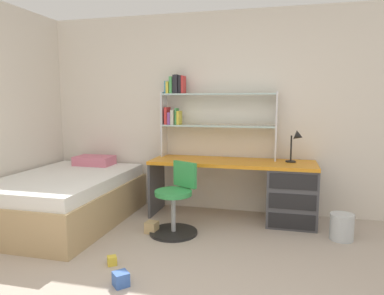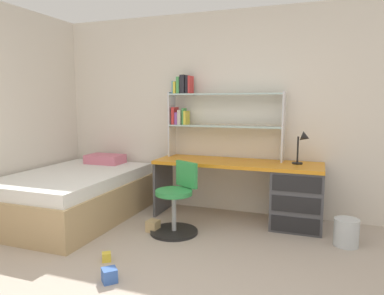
{
  "view_description": "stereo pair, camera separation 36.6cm",
  "coord_description": "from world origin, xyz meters",
  "px_view_note": "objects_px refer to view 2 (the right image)",
  "views": [
    {
      "loc": [
        0.73,
        -1.88,
        1.42
      ],
      "look_at": [
        -0.17,
        1.65,
        0.95
      ],
      "focal_mm": 32.99,
      "sensor_mm": 36.0,
      "label": 1
    },
    {
      "loc": [
        1.08,
        -1.77,
        1.42
      ],
      "look_at": [
        -0.17,
        1.65,
        0.95
      ],
      "focal_mm": 32.99,
      "sensor_mm": 36.0,
      "label": 2
    }
  ],
  "objects_px": {
    "desk_lamp": "(303,142)",
    "bed_platform": "(75,195)",
    "swivel_chair": "(176,206)",
    "toy_block_blue_1": "(109,275)",
    "toy_block_yellow_2": "(106,257)",
    "bookshelf_hutch": "(208,109)",
    "toy_block_natural_0": "(153,226)",
    "desk": "(281,191)",
    "waste_bin": "(346,232)"
  },
  "relations": [
    {
      "from": "swivel_chair",
      "to": "waste_bin",
      "type": "xyz_separation_m",
      "value": [
        1.73,
        0.25,
        -0.16
      ]
    },
    {
      "from": "desk",
      "to": "swivel_chair",
      "type": "xyz_separation_m",
      "value": [
        -1.04,
        -0.65,
        -0.1
      ]
    },
    {
      "from": "desk_lamp",
      "to": "toy_block_natural_0",
      "type": "bearing_deg",
      "value": -153.32
    },
    {
      "from": "toy_block_natural_0",
      "to": "toy_block_blue_1",
      "type": "xyz_separation_m",
      "value": [
        0.17,
        -1.12,
        -0.01
      ]
    },
    {
      "from": "bed_platform",
      "to": "bookshelf_hutch",
      "type": "bearing_deg",
      "value": 29.12
    },
    {
      "from": "toy_block_blue_1",
      "to": "toy_block_natural_0",
      "type": "bearing_deg",
      "value": 98.55
    },
    {
      "from": "toy_block_natural_0",
      "to": "toy_block_blue_1",
      "type": "bearing_deg",
      "value": -81.45
    },
    {
      "from": "swivel_chair",
      "to": "bed_platform",
      "type": "relative_size",
      "value": 0.41
    },
    {
      "from": "bed_platform",
      "to": "toy_block_natural_0",
      "type": "bearing_deg",
      "value": -4.72
    },
    {
      "from": "swivel_chair",
      "to": "toy_block_yellow_2",
      "type": "distance_m",
      "value": 0.96
    },
    {
      "from": "bed_platform",
      "to": "desk",
      "type": "bearing_deg",
      "value": 14.43
    },
    {
      "from": "swivel_chair",
      "to": "waste_bin",
      "type": "relative_size",
      "value": 2.82
    },
    {
      "from": "toy_block_blue_1",
      "to": "toy_block_yellow_2",
      "type": "height_order",
      "value": "toy_block_blue_1"
    },
    {
      "from": "swivel_chair",
      "to": "toy_block_blue_1",
      "type": "xyz_separation_m",
      "value": [
        -0.09,
        -1.18,
        -0.25
      ]
    },
    {
      "from": "bookshelf_hutch",
      "to": "swivel_chair",
      "type": "distance_m",
      "value": 1.34
    },
    {
      "from": "desk_lamp",
      "to": "toy_block_natural_0",
      "type": "distance_m",
      "value": 1.93
    },
    {
      "from": "desk_lamp",
      "to": "bookshelf_hutch",
      "type": "bearing_deg",
      "value": 173.35
    },
    {
      "from": "desk",
      "to": "toy_block_blue_1",
      "type": "xyz_separation_m",
      "value": [
        -1.13,
        -1.83,
        -0.34
      ]
    },
    {
      "from": "bookshelf_hutch",
      "to": "desk",
      "type": "bearing_deg",
      "value": -11.31
    },
    {
      "from": "desk_lamp",
      "to": "swivel_chair",
      "type": "height_order",
      "value": "desk_lamp"
    },
    {
      "from": "bookshelf_hutch",
      "to": "toy_block_natural_0",
      "type": "relative_size",
      "value": 11.75
    },
    {
      "from": "desk_lamp",
      "to": "waste_bin",
      "type": "height_order",
      "value": "desk_lamp"
    },
    {
      "from": "swivel_chair",
      "to": "waste_bin",
      "type": "distance_m",
      "value": 1.75
    },
    {
      "from": "toy_block_yellow_2",
      "to": "bookshelf_hutch",
      "type": "bearing_deg",
      "value": 76.61
    },
    {
      "from": "bookshelf_hutch",
      "to": "desk_lamp",
      "type": "relative_size",
      "value": 3.8
    },
    {
      "from": "waste_bin",
      "to": "toy_block_yellow_2",
      "type": "bearing_deg",
      "value": -151.46
    },
    {
      "from": "swivel_chair",
      "to": "waste_bin",
      "type": "height_order",
      "value": "swivel_chair"
    },
    {
      "from": "bookshelf_hutch",
      "to": "toy_block_blue_1",
      "type": "distance_m",
      "value": 2.4
    },
    {
      "from": "bookshelf_hutch",
      "to": "swivel_chair",
      "type": "xyz_separation_m",
      "value": [
        -0.09,
        -0.84,
        -1.03
      ]
    },
    {
      "from": "desk",
      "to": "desk_lamp",
      "type": "distance_m",
      "value": 0.62
    },
    {
      "from": "waste_bin",
      "to": "desk",
      "type": "bearing_deg",
      "value": 149.56
    },
    {
      "from": "waste_bin",
      "to": "toy_block_natural_0",
      "type": "distance_m",
      "value": 2.01
    },
    {
      "from": "bookshelf_hutch",
      "to": "desk_lamp",
      "type": "bearing_deg",
      "value": -6.65
    },
    {
      "from": "swivel_chair",
      "to": "toy_block_yellow_2",
      "type": "bearing_deg",
      "value": -110.17
    },
    {
      "from": "swivel_chair",
      "to": "bed_platform",
      "type": "height_order",
      "value": "swivel_chair"
    },
    {
      "from": "bed_platform",
      "to": "toy_block_yellow_2",
      "type": "bearing_deg",
      "value": -40.65
    },
    {
      "from": "desk_lamp",
      "to": "bed_platform",
      "type": "bearing_deg",
      "value": -165.68
    },
    {
      "from": "bed_platform",
      "to": "toy_block_blue_1",
      "type": "distance_m",
      "value": 1.77
    },
    {
      "from": "waste_bin",
      "to": "toy_block_blue_1",
      "type": "distance_m",
      "value": 2.31
    },
    {
      "from": "desk",
      "to": "bed_platform",
      "type": "xyz_separation_m",
      "value": [
        -2.41,
        -0.62,
        -0.11
      ]
    },
    {
      "from": "desk_lamp",
      "to": "toy_block_yellow_2",
      "type": "height_order",
      "value": "desk_lamp"
    },
    {
      "from": "bookshelf_hutch",
      "to": "bed_platform",
      "type": "bearing_deg",
      "value": -150.88
    },
    {
      "from": "swivel_chair",
      "to": "toy_block_natural_0",
      "type": "distance_m",
      "value": 0.35
    },
    {
      "from": "bed_platform",
      "to": "toy_block_natural_0",
      "type": "height_order",
      "value": "bed_platform"
    },
    {
      "from": "swivel_chair",
      "to": "toy_block_blue_1",
      "type": "relative_size",
      "value": 6.94
    },
    {
      "from": "bed_platform",
      "to": "toy_block_blue_1",
      "type": "bearing_deg",
      "value": -43.34
    },
    {
      "from": "bookshelf_hutch",
      "to": "toy_block_yellow_2",
      "type": "height_order",
      "value": "bookshelf_hutch"
    },
    {
      "from": "desk_lamp",
      "to": "toy_block_yellow_2",
      "type": "relative_size",
      "value": 4.92
    },
    {
      "from": "desk_lamp",
      "to": "toy_block_blue_1",
      "type": "bearing_deg",
      "value": -125.74
    },
    {
      "from": "desk_lamp",
      "to": "bed_platform",
      "type": "xyz_separation_m",
      "value": [
        -2.63,
        -0.67,
        -0.68
      ]
    }
  ]
}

